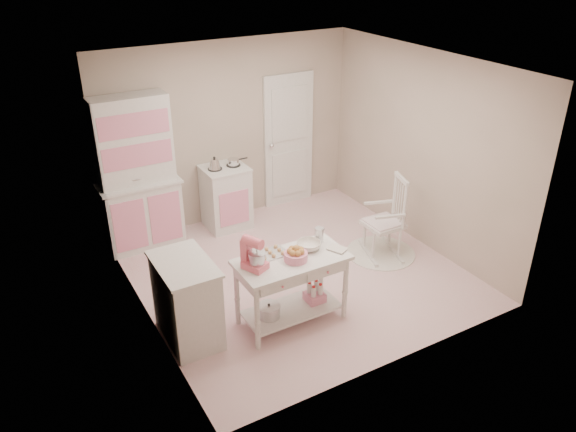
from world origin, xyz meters
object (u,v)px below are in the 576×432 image
object	(u,v)px
stove	(226,197)
work_table	(292,290)
rocking_chair	(384,217)
hutch	(138,175)
base_cabinet	(187,301)
stand_mixer	(255,254)
bread_basket	(296,256)

from	to	relation	value
stove	work_table	world-z (taller)	stove
rocking_chair	work_table	world-z (taller)	rocking_chair
hutch	base_cabinet	bearing A→B (deg)	-95.09
hutch	work_table	distance (m)	2.70
hutch	work_table	size ratio (longest dim) A/B	1.73
stove	rocking_chair	world-z (taller)	rocking_chair
stove	work_table	distance (m)	2.44
base_cabinet	rocking_chair	xyz separation A→B (m)	(2.85, 0.36, 0.09)
stove	stand_mixer	bearing A→B (deg)	-106.99
rocking_chair	stand_mixer	bearing A→B (deg)	-145.94
base_cabinet	bread_basket	size ratio (longest dim) A/B	3.68
bread_basket	stand_mixer	bearing A→B (deg)	170.96
hutch	work_table	world-z (taller)	hutch
base_cabinet	work_table	xyz separation A→B (m)	(1.08, -0.29, -0.06)
hutch	base_cabinet	distance (m)	2.26
rocking_chair	bread_basket	world-z (taller)	rocking_chair
rocking_chair	bread_basket	distance (m)	1.91
hutch	stove	xyz separation A→B (m)	(1.20, -0.05, -0.58)
base_cabinet	rocking_chair	distance (m)	2.87
base_cabinet	bread_basket	bearing A→B (deg)	-17.35
base_cabinet	rocking_chair	size ratio (longest dim) A/B	0.84
stove	base_cabinet	size ratio (longest dim) A/B	1.00
hutch	work_table	xyz separation A→B (m)	(0.89, -2.47, -0.64)
base_cabinet	work_table	bearing A→B (deg)	-15.21
hutch	bread_basket	distance (m)	2.68
base_cabinet	stove	bearing A→B (deg)	56.70
hutch	rocking_chair	world-z (taller)	hutch
hutch	stand_mixer	size ratio (longest dim) A/B	6.12
base_cabinet	rocking_chair	world-z (taller)	rocking_chair
stove	bread_basket	bearing A→B (deg)	-96.75
stand_mixer	bread_basket	size ratio (longest dim) A/B	1.36
stove	work_table	bearing A→B (deg)	-97.35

